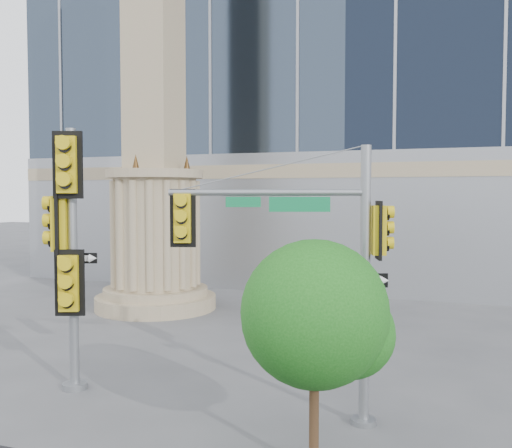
% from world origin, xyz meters
% --- Properties ---
extents(ground, '(120.00, 120.00, 0.00)m').
position_xyz_m(ground, '(0.00, 0.00, 0.00)').
color(ground, '#545456').
rests_on(ground, ground).
extents(monument, '(4.40, 4.40, 16.60)m').
position_xyz_m(monument, '(-6.00, 9.00, 5.52)').
color(monument, tan).
rests_on(monument, ground).
extents(main_signal_pole, '(3.84, 1.51, 5.10)m').
position_xyz_m(main_signal_pole, '(2.00, 0.67, 3.16)').
color(main_signal_pole, slate).
rests_on(main_signal_pole, ground).
extents(secondary_signal_pole, '(1.06, 0.76, 5.62)m').
position_xyz_m(secondary_signal_pole, '(-3.33, 0.61, 3.30)').
color(secondary_signal_pole, slate).
rests_on(secondary_signal_pole, ground).
extents(street_tree, '(2.28, 2.23, 3.55)m').
position_xyz_m(street_tree, '(2.50, -1.14, 2.34)').
color(street_tree, tan).
rests_on(street_tree, ground).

